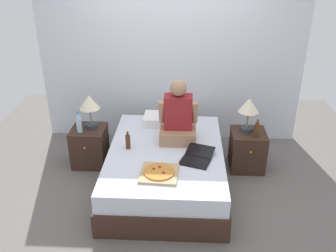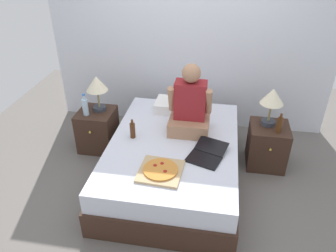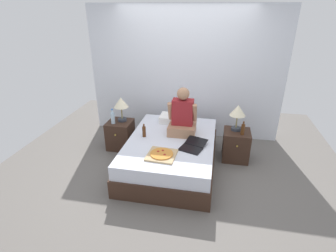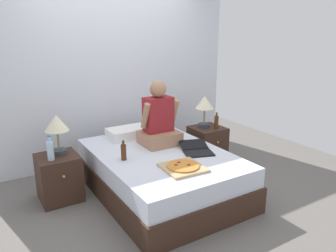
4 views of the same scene
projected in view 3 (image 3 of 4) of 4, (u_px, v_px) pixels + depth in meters
The scene contains 14 objects.
ground_plane at pixel (171, 166), 4.40m from camera, with size 5.74×5.74×0.00m, color #66605B.
wall_back at pixel (184, 74), 5.08m from camera, with size 3.74×0.12×2.50m, color silver.
bed at pixel (171, 153), 4.30m from camera, with size 1.40×1.97×0.50m.
nightstand_left at pixel (120, 134), 4.89m from camera, with size 0.44×0.47×0.52m.
lamp_on_left_nightstand at pixel (121, 104), 4.68m from camera, with size 0.26×0.26×0.45m.
water_bottle at pixel (113, 118), 4.66m from camera, with size 0.07×0.07×0.28m.
nightstand_right at pixel (236, 145), 4.52m from camera, with size 0.44×0.47×0.52m.
lamp_on_right_nightstand at pixel (238, 112), 4.32m from camera, with size 0.26×0.26×0.45m.
beer_bottle at pixel (243, 129), 4.26m from camera, with size 0.06×0.06×0.23m.
pillow at pixel (174, 119), 4.80m from camera, with size 0.52×0.34×0.12m, color white.
person_seated at pixel (182, 117), 4.28m from camera, with size 0.47×0.40×0.78m.
laptop at pixel (193, 147), 3.93m from camera, with size 0.43×0.49×0.07m.
pizza_box at pixel (162, 155), 3.72m from camera, with size 0.42×0.42×0.05m.
beer_bottle_on_bed at pixel (144, 131), 4.24m from camera, with size 0.06×0.06×0.22m.
Camera 3 is at (0.67, -3.66, 2.45)m, focal length 28.00 mm.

